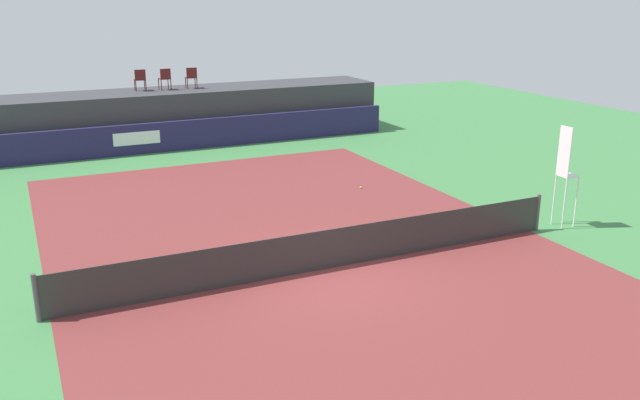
{
  "coord_description": "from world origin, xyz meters",
  "views": [
    {
      "loc": [
        -6.19,
        -12.88,
        6.09
      ],
      "look_at": [
        0.73,
        2.0,
        1.0
      ],
      "focal_mm": 37.57,
      "sensor_mm": 36.0,
      "label": 1
    }
  ],
  "objects_px": {
    "spectator_chair_far_left": "(140,79)",
    "net_post_far": "(538,212)",
    "umpire_chair": "(565,170)",
    "spectator_chair_left": "(165,78)",
    "spectator_chair_center": "(191,77)",
    "tennis_ball": "(361,188)",
    "net_post_near": "(36,298)"
  },
  "relations": [
    {
      "from": "spectator_chair_left",
      "to": "spectator_chair_center",
      "type": "xyz_separation_m",
      "value": [
        1.11,
        -0.06,
        0.0
      ]
    },
    {
      "from": "spectator_chair_far_left",
      "to": "net_post_far",
      "type": "height_order",
      "value": "spectator_chair_far_left"
    },
    {
      "from": "spectator_chair_left",
      "to": "net_post_near",
      "type": "bearing_deg",
      "value": -111.34
    },
    {
      "from": "spectator_chair_left",
      "to": "umpire_chair",
      "type": "xyz_separation_m",
      "value": [
        7.21,
        -15.38,
        -1.11
      ]
    },
    {
      "from": "spectator_chair_center",
      "to": "net_post_near",
      "type": "height_order",
      "value": "spectator_chair_center"
    },
    {
      "from": "tennis_ball",
      "to": "net_post_near",
      "type": "bearing_deg",
      "value": -151.26
    },
    {
      "from": "spectator_chair_left",
      "to": "spectator_chair_center",
      "type": "height_order",
      "value": "same"
    },
    {
      "from": "umpire_chair",
      "to": "tennis_ball",
      "type": "relative_size",
      "value": 40.59
    },
    {
      "from": "spectator_chair_far_left",
      "to": "spectator_chair_left",
      "type": "bearing_deg",
      "value": -6.08
    },
    {
      "from": "umpire_chair",
      "to": "tennis_ball",
      "type": "height_order",
      "value": "umpire_chair"
    },
    {
      "from": "spectator_chair_left",
      "to": "tennis_ball",
      "type": "distance_m",
      "value": 10.99
    },
    {
      "from": "net_post_near",
      "to": "umpire_chair",
      "type": "bearing_deg",
      "value": 0.02
    },
    {
      "from": "net_post_near",
      "to": "tennis_ball",
      "type": "distance_m",
      "value": 11.44
    },
    {
      "from": "spectator_chair_far_left",
      "to": "umpire_chair",
      "type": "height_order",
      "value": "spectator_chair_far_left"
    },
    {
      "from": "umpire_chair",
      "to": "net_post_far",
      "type": "bearing_deg",
      "value": -179.74
    },
    {
      "from": "umpire_chair",
      "to": "net_post_far",
      "type": "height_order",
      "value": "umpire_chair"
    },
    {
      "from": "spectator_chair_left",
      "to": "umpire_chair",
      "type": "distance_m",
      "value": 17.02
    },
    {
      "from": "spectator_chair_far_left",
      "to": "net_post_far",
      "type": "relative_size",
      "value": 0.89
    },
    {
      "from": "tennis_ball",
      "to": "spectator_chair_center",
      "type": "bearing_deg",
      "value": 106.51
    },
    {
      "from": "spectator_chair_left",
      "to": "net_post_near",
      "type": "xyz_separation_m",
      "value": [
        -6.01,
        -15.38,
        -2.19
      ]
    },
    {
      "from": "net_post_far",
      "to": "spectator_chair_far_left",
      "type": "bearing_deg",
      "value": 115.52
    },
    {
      "from": "spectator_chair_left",
      "to": "net_post_far",
      "type": "xyz_separation_m",
      "value": [
        6.39,
        -15.38,
        -2.19
      ]
    },
    {
      "from": "net_post_near",
      "to": "tennis_ball",
      "type": "bearing_deg",
      "value": 28.74
    },
    {
      "from": "spectator_chair_left",
      "to": "net_post_far",
      "type": "bearing_deg",
      "value": -67.44
    },
    {
      "from": "spectator_chair_center",
      "to": "tennis_ball",
      "type": "xyz_separation_m",
      "value": [
        2.91,
        -9.82,
        -2.66
      ]
    },
    {
      "from": "spectator_chair_left",
      "to": "net_post_near",
      "type": "height_order",
      "value": "spectator_chair_left"
    },
    {
      "from": "spectator_chair_center",
      "to": "net_post_far",
      "type": "xyz_separation_m",
      "value": [
        5.29,
        -15.32,
        -2.19
      ]
    },
    {
      "from": "tennis_ball",
      "to": "spectator_chair_left",
      "type": "bearing_deg",
      "value": 112.11
    },
    {
      "from": "net_post_far",
      "to": "tennis_ball",
      "type": "relative_size",
      "value": 14.71
    },
    {
      "from": "umpire_chair",
      "to": "net_post_far",
      "type": "xyz_separation_m",
      "value": [
        -0.82,
        -0.0,
        -1.09
      ]
    },
    {
      "from": "umpire_chair",
      "to": "spectator_chair_far_left",
      "type": "bearing_deg",
      "value": 117.93
    },
    {
      "from": "spectator_chair_center",
      "to": "tennis_ball",
      "type": "distance_m",
      "value": 10.58
    }
  ]
}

